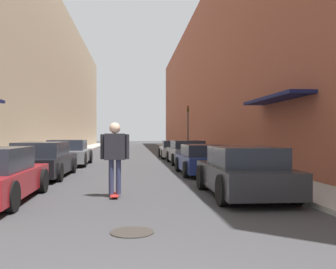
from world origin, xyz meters
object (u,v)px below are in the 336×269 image
at_px(parked_car_right_0, 244,172).
at_px(traffic_light, 188,124).
at_px(manhole_cover, 132,232).
at_px(parked_car_right_2, 187,152).
at_px(parked_car_left_1, 43,160).
at_px(parked_car_right_1, 203,160).
at_px(parked_car_right_3, 175,150).
at_px(skateboarder, 115,151).
at_px(parked_car_left_2, 68,153).

height_order(parked_car_right_0, traffic_light, traffic_light).
bearing_deg(manhole_cover, parked_car_right_2, 78.24).
bearing_deg(parked_car_right_2, parked_car_right_0, -90.56).
bearing_deg(parked_car_left_1, parked_car_right_0, -38.42).
relative_size(parked_car_right_1, parked_car_right_3, 0.96).
bearing_deg(skateboarder, parked_car_right_2, 72.39).
height_order(parked_car_right_0, parked_car_right_2, parked_car_right_0).
xyz_separation_m(parked_car_right_0, parked_car_right_2, (0.11, 10.76, -0.00)).
height_order(parked_car_right_1, manhole_cover, parked_car_right_1).
bearing_deg(parked_car_right_1, manhole_cover, -107.92).
xyz_separation_m(parked_car_left_1, parked_car_left_2, (0.00, 5.43, 0.02)).
height_order(parked_car_right_2, skateboarder, skateboarder).
distance_m(parked_car_left_1, parked_car_right_1, 6.08).
xyz_separation_m(parked_car_right_1, parked_car_right_3, (0.05, 10.39, -0.00)).
bearing_deg(parked_car_right_1, parked_car_right_2, 88.57).
height_order(parked_car_right_3, manhole_cover, parked_car_right_3).
bearing_deg(manhole_cover, parked_car_right_3, 81.50).
bearing_deg(traffic_light, parked_car_left_1, -117.28).
relative_size(parked_car_left_1, parked_car_right_2, 1.06).
xyz_separation_m(parked_car_right_0, parked_car_right_1, (-0.03, 5.34, -0.04)).
bearing_deg(parked_car_left_1, traffic_light, 62.72).
relative_size(parked_car_right_3, traffic_light, 1.11).
bearing_deg(parked_car_right_2, skateboarder, -107.61).
height_order(parked_car_right_0, skateboarder, skateboarder).
relative_size(parked_car_right_0, parked_car_right_1, 1.05).
height_order(parked_car_left_1, manhole_cover, parked_car_left_1).
distance_m(parked_car_right_1, manhole_cover, 9.07).
xyz_separation_m(skateboarder, manhole_cover, (0.44, -3.46, -1.15)).
height_order(parked_car_right_3, skateboarder, skateboarder).
xyz_separation_m(parked_car_right_2, skateboarder, (-3.36, -10.58, 0.54)).
xyz_separation_m(parked_car_left_2, skateboarder, (2.84, -10.08, 0.52)).
relative_size(parked_car_right_0, manhole_cover, 5.88).
relative_size(parked_car_right_2, parked_car_right_3, 1.08).
bearing_deg(manhole_cover, parked_car_left_2, 103.59).
distance_m(parked_car_left_2, parked_car_right_2, 6.21).
height_order(parked_car_right_3, traffic_light, traffic_light).
relative_size(parked_car_left_2, traffic_light, 1.14).
bearing_deg(parked_car_right_0, parked_car_right_3, 89.91).
bearing_deg(manhole_cover, parked_car_right_0, 49.32).
bearing_deg(parked_car_right_2, parked_car_right_3, 90.94).
relative_size(skateboarder, traffic_light, 0.51).
distance_m(parked_car_right_2, manhole_cover, 14.35).
xyz_separation_m(parked_car_right_1, skateboarder, (-3.22, -5.16, 0.59)).
relative_size(parked_car_left_1, parked_car_right_0, 1.13).
bearing_deg(parked_car_left_2, parked_car_right_1, -39.10).
relative_size(manhole_cover, traffic_light, 0.19).
distance_m(parked_car_left_2, parked_car_right_3, 8.20).
height_order(parked_car_right_2, traffic_light, traffic_light).
bearing_deg(skateboarder, traffic_light, 76.26).
xyz_separation_m(parked_car_left_2, parked_car_right_0, (6.09, -10.26, -0.02)).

